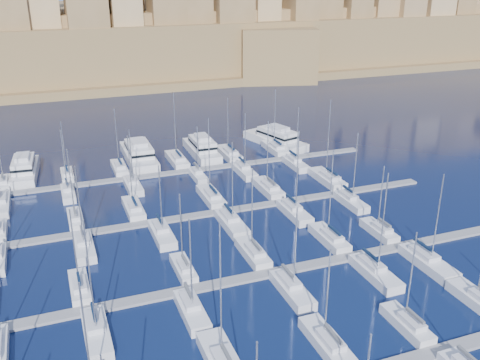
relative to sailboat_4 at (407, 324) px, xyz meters
name	(u,v)px	position (x,y,z in m)	size (l,w,h in m)	color
ground	(237,238)	(-10.94, 29.12, -0.73)	(600.00, 600.00, 0.00)	black
pontoon_mid_near	(267,274)	(-10.94, 17.12, -0.53)	(84.00, 2.00, 0.40)	slate
pontoon_mid_far	(217,212)	(-10.94, 39.12, -0.53)	(84.00, 2.00, 0.40)	slate
pontoon_far	(185,171)	(-10.94, 61.12, -0.53)	(84.00, 2.00, 0.40)	slate
sailboat_3	(327,342)	(-10.68, 0.50, 0.00)	(2.70, 8.99, 12.73)	silver
sailboat_4	(407,324)	(0.00, 0.00, 0.00)	(2.39, 7.97, 13.13)	silver
sailboat_5	(480,301)	(11.64, 0.68, 0.01)	(2.81, 9.36, 13.23)	silver
sailboat_13	(80,287)	(-36.02, 22.09, -0.01)	(2.45, 8.15, 12.31)	silver
sailboat_14	(184,269)	(-21.75, 21.83, -0.01)	(2.29, 7.63, 12.36)	silver
sailboat_15	(253,253)	(-10.86, 22.47, 0.02)	(2.68, 8.93, 14.38)	silver
sailboat_16	(330,238)	(2.23, 22.61, 0.03)	(2.77, 9.22, 15.46)	silver
sailboat_17	(379,231)	(11.11, 22.04, -0.01)	(2.42, 8.05, 12.03)	silver
sailboat_19	(96,332)	(-35.06, 11.52, 0.03)	(2.83, 9.42, 15.94)	silver
sailboat_20	(192,310)	(-23.43, 11.84, 0.01)	(2.63, 8.77, 13.91)	silver
sailboat_21	(292,289)	(-9.69, 11.65, 0.01)	(2.75, 9.16, 13.23)	silver
sailboat_22	(375,272)	(3.09, 11.39, 0.04)	(2.91, 9.70, 16.13)	silver
sailboat_23	(428,262)	(11.90, 11.11, 0.03)	(3.08, 10.25, 14.91)	silver
sailboat_25	(75,219)	(-34.76, 44.01, 0.00)	(2.40, 7.98, 13.38)	silver
sailboat_26	(134,209)	(-24.74, 44.69, 0.02)	(2.81, 9.38, 14.34)	silver
sailboat_27	(211,197)	(-10.25, 44.95, 0.04)	(2.97, 9.91, 15.99)	silver
sailboat_28	(268,188)	(1.39, 44.97, 0.02)	(2.98, 9.94, 14.25)	silver
sailboat_29	(328,179)	(14.65, 45.34, 0.05)	(3.21, 10.70, 17.13)	silver
sailboat_31	(84,246)	(-34.34, 33.56, 0.02)	(2.80, 9.35, 14.34)	silver
sailboat_32	(162,234)	(-22.21, 33.52, 0.01)	(2.83, 9.43, 12.92)	silver
sailboat_33	(231,223)	(-10.43, 33.27, 0.03)	(2.98, 9.94, 15.32)	silver
sailboat_34	(294,212)	(1.34, 33.48, 0.03)	(2.85, 9.51, 15.89)	silver
sailboat_35	(351,201)	(13.02, 33.88, 0.01)	(2.61, 8.69, 14.19)	silver
sailboat_36	(4,183)	(-46.69, 65.90, -0.01)	(2.33, 7.77, 11.80)	silver
sailboat_37	(67,175)	(-34.58, 65.95, -0.01)	(2.36, 7.88, 12.36)	silver
sailboat_38	(120,168)	(-23.82, 66.51, 0.01)	(2.70, 9.02, 13.89)	silver
sailboat_39	(177,160)	(-11.00, 67.30, 0.04)	(3.18, 10.61, 15.93)	silver
sailboat_40	(229,154)	(1.24, 67.22, 0.03)	(3.14, 10.46, 13.94)	silver
sailboat_41	(275,148)	(12.74, 66.97, 0.03)	(2.98, 9.94, 15.04)	silver
sailboat_42	(0,205)	(-46.97, 54.92, 0.05)	(3.19, 10.64, 16.53)	silver
sailboat_43	(68,193)	(-35.11, 56.26, 0.01)	(2.38, 7.92, 13.62)	silver
sailboat_44	(133,185)	(-22.92, 55.72, 0.00)	(2.71, 9.03, 12.61)	silver
sailboat_45	(198,175)	(-9.40, 56.48, -0.02)	(2.24, 7.47, 11.61)	silver
sailboat_46	(244,171)	(0.48, 55.67, 0.01)	(2.74, 9.12, 13.60)	silver
sailboat_47	(295,164)	(12.54, 55.81, 0.01)	(2.65, 8.85, 13.75)	silver
motor_yacht_a	(24,169)	(-42.72, 70.24, 1.00)	(6.00, 16.19, 5.25)	silver
motor_yacht_b	(139,153)	(-18.63, 71.81, 1.00)	(5.89, 19.19, 5.25)	silver
motor_yacht_c	(202,148)	(-4.22, 70.57, 1.00)	(5.19, 16.62, 5.25)	silver
motor_yacht_d	(276,138)	(14.95, 71.46, 1.00)	(10.55, 19.20, 5.25)	silver
fortified_city	(103,37)	(-11.13, 184.38, 14.01)	(460.00, 108.95, 59.52)	brown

